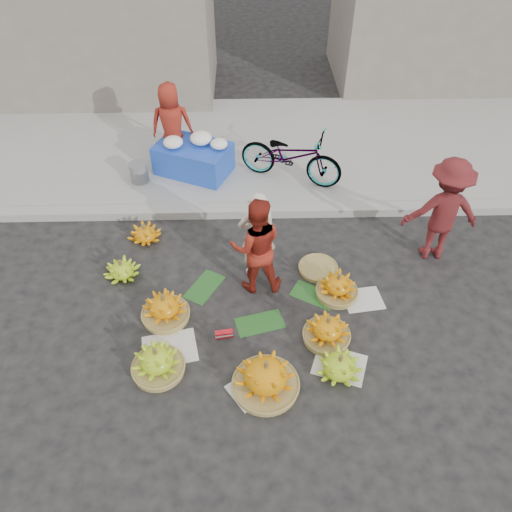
{
  "coord_description": "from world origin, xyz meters",
  "views": [
    {
      "loc": [
        -0.25,
        -4.54,
        5.4
      ],
      "look_at": [
        -0.14,
        0.41,
        0.7
      ],
      "focal_mm": 35.0,
      "sensor_mm": 36.0,
      "label": 1
    }
  ],
  "objects_px": {
    "vendor_cream": "(257,236)",
    "flower_table": "(194,157)",
    "bicycle": "(291,156)",
    "banana_bunch_0": "(165,308)",
    "banana_bunch_4": "(327,330)"
  },
  "relations": [
    {
      "from": "banana_bunch_4",
      "to": "flower_table",
      "type": "height_order",
      "value": "flower_table"
    },
    {
      "from": "vendor_cream",
      "to": "flower_table",
      "type": "relative_size",
      "value": 0.97
    },
    {
      "from": "banana_bunch_0",
      "to": "banana_bunch_4",
      "type": "height_order",
      "value": "banana_bunch_0"
    },
    {
      "from": "banana_bunch_0",
      "to": "flower_table",
      "type": "xyz_separation_m",
      "value": [
        0.19,
        3.43,
        0.24
      ]
    },
    {
      "from": "banana_bunch_0",
      "to": "bicycle",
      "type": "distance_m",
      "value": 3.71
    },
    {
      "from": "banana_bunch_4",
      "to": "bicycle",
      "type": "xyz_separation_m",
      "value": [
        -0.24,
        3.55,
        0.43
      ]
    },
    {
      "from": "vendor_cream",
      "to": "flower_table",
      "type": "height_order",
      "value": "vendor_cream"
    },
    {
      "from": "banana_bunch_4",
      "to": "bicycle",
      "type": "bearing_deg",
      "value": 93.84
    },
    {
      "from": "vendor_cream",
      "to": "flower_table",
      "type": "distance_m",
      "value": 2.82
    },
    {
      "from": "vendor_cream",
      "to": "bicycle",
      "type": "height_order",
      "value": "vendor_cream"
    },
    {
      "from": "banana_bunch_4",
      "to": "bicycle",
      "type": "relative_size",
      "value": 0.35
    },
    {
      "from": "flower_table",
      "to": "banana_bunch_0",
      "type": "bearing_deg",
      "value": -69.27
    },
    {
      "from": "flower_table",
      "to": "bicycle",
      "type": "height_order",
      "value": "bicycle"
    },
    {
      "from": "banana_bunch_4",
      "to": "bicycle",
      "type": "height_order",
      "value": "bicycle"
    },
    {
      "from": "banana_bunch_0",
      "to": "vendor_cream",
      "type": "distance_m",
      "value": 1.64
    }
  ]
}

